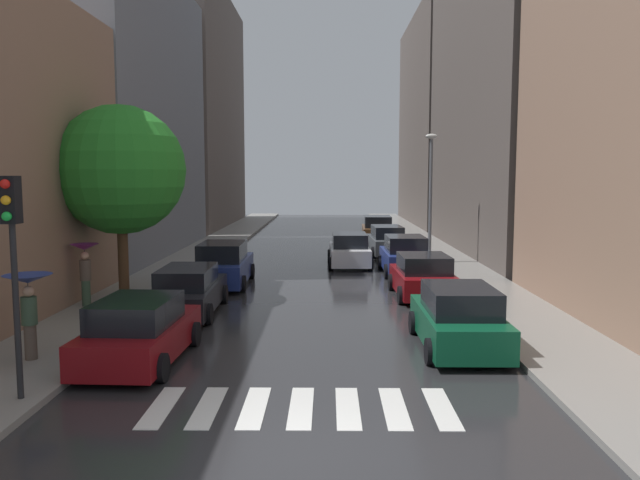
% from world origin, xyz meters
% --- Properties ---
extents(ground_plane, '(28.00, 72.00, 0.04)m').
position_xyz_m(ground_plane, '(0.00, 24.00, -0.02)').
color(ground_plane, '#27272A').
extents(sidewalk_left, '(3.00, 72.00, 0.15)m').
position_xyz_m(sidewalk_left, '(-6.50, 24.00, 0.07)').
color(sidewalk_left, gray).
rests_on(sidewalk_left, ground).
extents(sidewalk_right, '(3.00, 72.00, 0.15)m').
position_xyz_m(sidewalk_right, '(6.50, 24.00, 0.07)').
color(sidewalk_right, gray).
rests_on(sidewalk_right, ground).
extents(crosswalk_stripes, '(5.85, 2.20, 0.01)m').
position_xyz_m(crosswalk_stripes, '(0.00, 2.26, 0.01)').
color(crosswalk_stripes, silver).
rests_on(crosswalk_stripes, ground).
extents(building_left_mid, '(6.00, 17.67, 15.54)m').
position_xyz_m(building_left_mid, '(-11.00, 25.04, 7.77)').
color(building_left_mid, slate).
rests_on(building_left_mid, ground).
extents(building_left_far, '(6.00, 19.73, 19.65)m').
position_xyz_m(building_left_far, '(-11.00, 44.87, 9.83)').
color(building_left_far, '#564C47').
rests_on(building_left_far, ground).
extents(building_right_mid, '(6.00, 20.05, 20.55)m').
position_xyz_m(building_right_mid, '(11.00, 26.70, 10.28)').
color(building_right_mid, '#564C47').
rests_on(building_right_mid, ground).
extents(building_right_far, '(6.00, 19.47, 18.36)m').
position_xyz_m(building_right_far, '(11.00, 47.35, 9.18)').
color(building_right_far, '#564C47').
rests_on(building_right_far, ground).
extents(parked_car_left_nearest, '(2.24, 4.39, 1.58)m').
position_xyz_m(parked_car_left_nearest, '(-3.97, 5.11, 0.74)').
color(parked_car_left_nearest, maroon).
rests_on(parked_car_left_nearest, ground).
extents(parked_car_left_second, '(2.06, 4.78, 1.53)m').
position_xyz_m(parked_car_left_second, '(-3.98, 10.41, 0.73)').
color(parked_car_left_second, black).
rests_on(parked_car_left_second, ground).
extents(parked_car_left_third, '(2.20, 4.80, 1.76)m').
position_xyz_m(parked_car_left_third, '(-3.73, 15.62, 0.82)').
color(parked_car_left_third, navy).
rests_on(parked_car_left_third, ground).
extents(parked_car_right_nearest, '(2.09, 4.39, 1.65)m').
position_xyz_m(parked_car_right_nearest, '(3.87, 6.41, 0.77)').
color(parked_car_right_nearest, '#0C4C2D').
rests_on(parked_car_right_nearest, ground).
extents(parked_car_right_second, '(2.24, 4.07, 1.58)m').
position_xyz_m(parked_car_right_second, '(3.99, 13.21, 0.74)').
color(parked_car_right_second, maroon).
rests_on(parked_car_right_second, ground).
extents(parked_car_right_third, '(2.14, 4.20, 1.74)m').
position_xyz_m(parked_car_right_third, '(3.98, 18.55, 0.81)').
color(parked_car_right_third, navy).
rests_on(parked_car_right_third, ground).
extents(parked_car_right_fourth, '(2.14, 4.65, 1.64)m').
position_xyz_m(parked_car_right_fourth, '(3.80, 25.26, 0.77)').
color(parked_car_right_fourth, '#474C51').
rests_on(parked_car_right_fourth, ground).
extents(parked_car_right_fifth, '(2.26, 4.46, 1.77)m').
position_xyz_m(parked_car_right_fifth, '(3.77, 31.57, 0.82)').
color(parked_car_right_fifth, brown).
rests_on(parked_car_right_fifth, ground).
extents(car_midroad, '(2.13, 4.38, 1.63)m').
position_xyz_m(car_midroad, '(1.56, 21.02, 0.76)').
color(car_midroad, silver).
rests_on(car_midroad, ground).
extents(pedestrian_foreground, '(1.10, 1.10, 2.01)m').
position_xyz_m(pedestrian_foreground, '(-6.46, 4.86, 1.66)').
color(pedestrian_foreground, brown).
rests_on(pedestrian_foreground, sidewalk_left).
extents(pedestrian_near_tree, '(0.90, 0.90, 2.06)m').
position_xyz_m(pedestrian_near_tree, '(-7.46, 10.82, 1.59)').
color(pedestrian_near_tree, '#38513D').
rests_on(pedestrian_near_tree, sidewalk_left).
extents(street_tree_left, '(4.45, 4.45, 6.71)m').
position_xyz_m(street_tree_left, '(-6.63, 12.14, 4.62)').
color(street_tree_left, '#513823').
rests_on(street_tree_left, sidewalk_left).
extents(traffic_light_left_corner, '(0.30, 0.42, 4.30)m').
position_xyz_m(traffic_light_left_corner, '(-5.45, 2.28, 3.29)').
color(traffic_light_left_corner, black).
rests_on(traffic_light_left_corner, sidewalk_left).
extents(lamp_post_right, '(0.60, 0.28, 6.29)m').
position_xyz_m(lamp_post_right, '(5.55, 21.38, 3.82)').
color(lamp_post_right, '#595B60').
rests_on(lamp_post_right, sidewalk_right).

